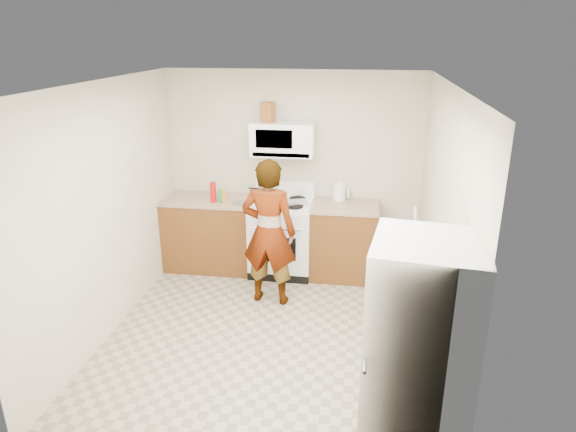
% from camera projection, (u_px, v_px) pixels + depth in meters
% --- Properties ---
extents(floor, '(3.60, 3.60, 0.00)m').
position_uv_depth(floor, '(269.00, 334.00, 5.25)').
color(floor, gray).
rests_on(floor, ground).
extents(back_wall, '(3.20, 0.02, 2.50)m').
position_uv_depth(back_wall, '(293.00, 171.00, 6.50)').
color(back_wall, beige).
rests_on(back_wall, floor).
extents(right_wall, '(0.02, 3.60, 2.50)m').
position_uv_depth(right_wall, '(440.00, 229.00, 4.61)').
color(right_wall, beige).
rests_on(right_wall, floor).
extents(cabinet_left, '(1.12, 0.62, 0.90)m').
position_uv_depth(cabinet_left, '(210.00, 234.00, 6.63)').
color(cabinet_left, brown).
rests_on(cabinet_left, floor).
extents(counter_left, '(1.14, 0.64, 0.03)m').
position_uv_depth(counter_left, '(208.00, 200.00, 6.48)').
color(counter_left, tan).
rests_on(counter_left, cabinet_left).
extents(cabinet_right, '(0.80, 0.62, 0.90)m').
position_uv_depth(cabinet_right, '(344.00, 242.00, 6.39)').
color(cabinet_right, brown).
rests_on(cabinet_right, floor).
extents(counter_right, '(0.82, 0.64, 0.03)m').
position_uv_depth(counter_right, '(345.00, 206.00, 6.23)').
color(counter_right, tan).
rests_on(counter_right, cabinet_right).
extents(gas_range, '(0.76, 0.65, 1.13)m').
position_uv_depth(gas_range, '(282.00, 236.00, 6.48)').
color(gas_range, white).
rests_on(gas_range, floor).
extents(microwave, '(0.76, 0.38, 0.40)m').
position_uv_depth(microwave, '(283.00, 139.00, 6.19)').
color(microwave, white).
rests_on(microwave, back_wall).
extents(person, '(0.64, 0.45, 1.67)m').
position_uv_depth(person, '(269.00, 233.00, 5.64)').
color(person, tan).
rests_on(person, floor).
extents(fridge, '(0.79, 0.79, 1.70)m').
position_uv_depth(fridge, '(419.00, 358.00, 3.45)').
color(fridge, silver).
rests_on(fridge, floor).
extents(kettle, '(0.20, 0.20, 0.20)m').
position_uv_depth(kettle, '(339.00, 192.00, 6.39)').
color(kettle, white).
rests_on(kettle, counter_right).
extents(jug, '(0.17, 0.17, 0.24)m').
position_uv_depth(jug, '(268.00, 112.00, 6.07)').
color(jug, brown).
rests_on(jug, microwave).
extents(saucepan, '(0.32, 0.32, 0.13)m').
position_uv_depth(saucepan, '(269.00, 192.00, 6.43)').
color(saucepan, silver).
rests_on(saucepan, gas_range).
extents(tray, '(0.29, 0.24, 0.05)m').
position_uv_depth(tray, '(297.00, 203.00, 6.24)').
color(tray, white).
rests_on(tray, gas_range).
extents(bottle_spray, '(0.08, 0.08, 0.25)m').
position_uv_depth(bottle_spray, '(213.00, 192.00, 6.29)').
color(bottle_spray, '#B70D10').
rests_on(bottle_spray, counter_left).
extents(bottle_hot_sauce, '(0.07, 0.07, 0.17)m').
position_uv_depth(bottle_hot_sauce, '(224.00, 196.00, 6.29)').
color(bottle_hot_sauce, orange).
rests_on(bottle_hot_sauce, counter_left).
extents(bottle_green_cap, '(0.07, 0.07, 0.17)m').
position_uv_depth(bottle_green_cap, '(221.00, 196.00, 6.27)').
color(bottle_green_cap, '#188439').
rests_on(bottle_green_cap, counter_left).
extents(pot_lid, '(0.26, 0.26, 0.01)m').
position_uv_depth(pot_lid, '(240.00, 203.00, 6.30)').
color(pot_lid, white).
rests_on(pot_lid, counter_left).
extents(broom, '(0.18, 0.21, 1.20)m').
position_uv_depth(broom, '(417.00, 257.00, 5.59)').
color(broom, white).
rests_on(broom, floor).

